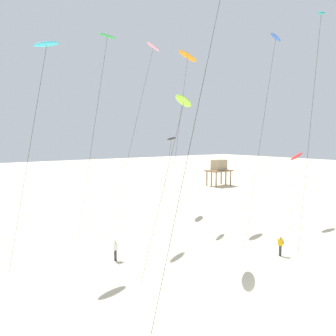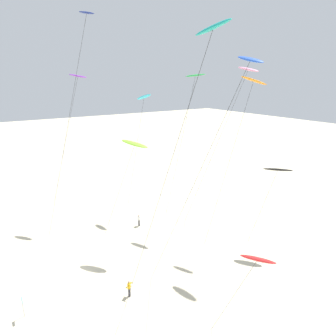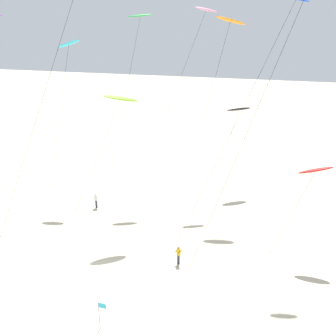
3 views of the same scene
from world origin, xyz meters
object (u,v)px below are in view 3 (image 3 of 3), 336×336
kite_flyer_middle (96,200)px  kite_flyer_nearest (178,255)px  kite_lime (120,99)px  kite_black (239,110)px  kite_orange (230,23)px  kite_pink (205,13)px  kite_cyan (68,46)px  kite_red (315,171)px  marker_flag (101,310)px  kite_blue (292,7)px  kite_green (140,19)px

kite_flyer_middle → kite_flyer_nearest: bearing=-31.5°
kite_lime → kite_black: 15.92m
kite_orange → kite_pink: 4.12m
kite_cyan → kite_red: size_ratio=2.10×
kite_red → kite_flyer_nearest: bearing=-153.6°
kite_cyan → kite_pink: (13.24, 5.45, 3.21)m
kite_flyer_middle → marker_flag: bearing=-60.0°
kite_black → marker_flag: size_ratio=4.79×
kite_pink → kite_flyer_middle: size_ratio=12.39×
marker_flag → kite_orange: bearing=81.0°
kite_flyer_middle → marker_flag: size_ratio=0.80×
kite_orange → kite_blue: size_ratio=0.95×
kite_red → kite_flyer_middle: 22.63m
kite_green → kite_flyer_middle: (-2.80, -6.84, -18.52)m
kite_pink → kite_blue: (8.97, -9.92, 0.00)m
kite_pink → kite_flyer_nearest: 24.87m
kite_red → kite_flyer_nearest: 12.98m
kite_orange → kite_pink: (-3.12, 2.50, 0.99)m
kite_lime → kite_orange: kite_orange is taller
kite_cyan → kite_orange: bearing=10.2°
kite_pink → kite_flyer_middle: (-9.34, -8.75, -19.02)m
kite_orange → marker_flag: (-3.45, -21.88, -17.43)m
kite_flyer_middle → kite_pink: bearing=43.1°
kite_cyan → marker_flag: 27.50m
kite_cyan → marker_flag: size_ratio=8.34×
kite_pink → kite_black: (3.96, 1.69, -10.20)m
kite_black → kite_flyer_nearest: kite_black is taller
kite_cyan → kite_blue: size_ratio=0.84×
kite_flyer_middle → marker_flag: (9.01, -15.63, 0.60)m
kite_black → kite_green: kite_green is taller
kite_black → kite_flyer_nearest: 19.72m
kite_lime → kite_flyer_middle: (-4.76, 2.68, -11.70)m
kite_orange → kite_pink: kite_pink is taller
kite_orange → kite_blue: 9.50m
kite_red → kite_blue: size_ratio=0.40×
kite_lime → kite_red: 17.40m
kite_cyan → kite_flyer_middle: kite_cyan is taller
marker_flag → kite_green: bearing=105.5°
kite_green → kite_flyer_nearest: bearing=-57.8°
kite_orange → kite_red: bearing=-43.2°
kite_orange → kite_flyer_middle: 22.79m
kite_pink → kite_flyer_nearest: kite_pink is taller
kite_blue → kite_cyan: bearing=168.6°
kite_blue → kite_green: size_ratio=1.04×
kite_lime → kite_cyan: bearing=145.4°
kite_red → kite_blue: 12.61m
kite_blue → marker_flag: 25.20m
kite_lime → kite_flyer_middle: bearing=150.7°
kite_lime → kite_green: 11.87m
kite_cyan → kite_green: kite_green is taller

